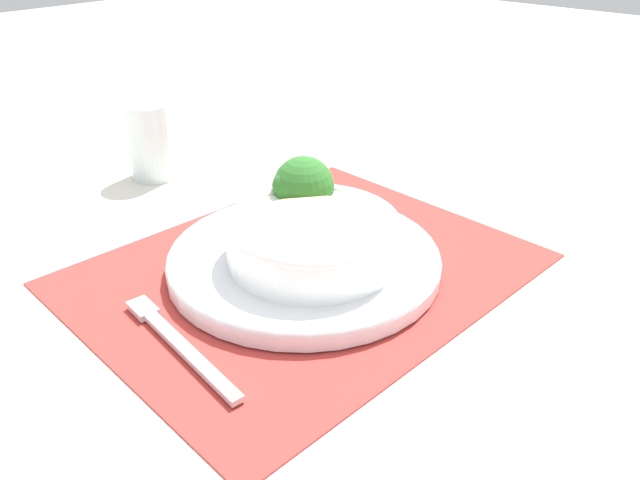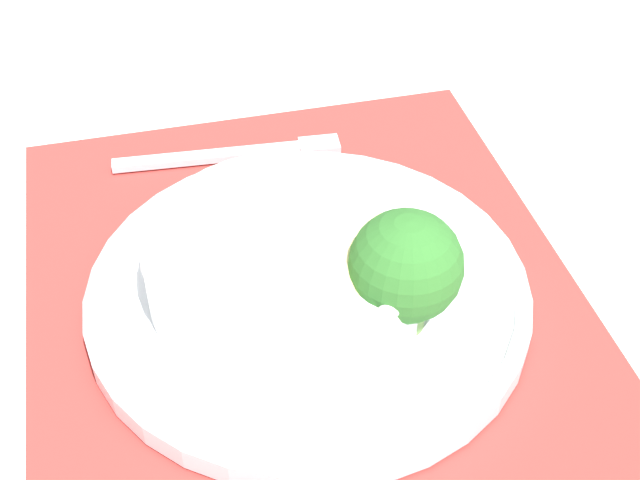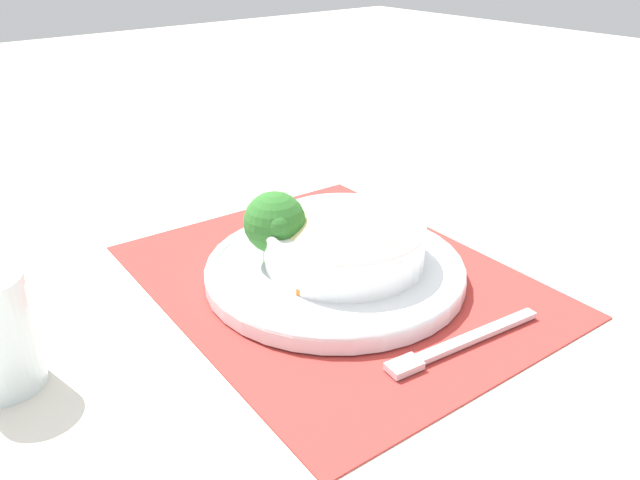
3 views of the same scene
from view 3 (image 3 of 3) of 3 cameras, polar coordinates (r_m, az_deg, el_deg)
name	(u,v)px [view 3 (image 3 of 3)]	position (r m, az deg, el deg)	size (l,w,h in m)	color
ground_plane	(335,280)	(0.71, 1.36, -3.71)	(4.00, 4.00, 0.00)	beige
placemat	(335,279)	(0.71, 1.36, -3.57)	(0.48, 0.39, 0.00)	#B2332D
plate	(335,269)	(0.71, 1.38, -2.64)	(0.29, 0.29, 0.02)	silver
bowl	(343,239)	(0.70, 2.16, 0.12)	(0.18, 0.18, 0.06)	white
broccoli_floret	(275,224)	(0.69, -4.15, 1.51)	(0.07, 0.07, 0.08)	#759E51
carrot_slice_near	(310,284)	(0.66, -0.94, -4.05)	(0.04, 0.04, 0.01)	orange
carrot_slice_middle	(325,287)	(0.65, 0.43, -4.32)	(0.04, 0.04, 0.01)	orange
carrot_slice_far	(341,288)	(0.65, 1.91, -4.37)	(0.04, 0.04, 0.01)	orange
carrot_slice_extra	(356,286)	(0.66, 3.32, -4.19)	(0.04, 0.04, 0.01)	orange
fork	(451,346)	(0.61, 11.90, -9.51)	(0.04, 0.18, 0.01)	silver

